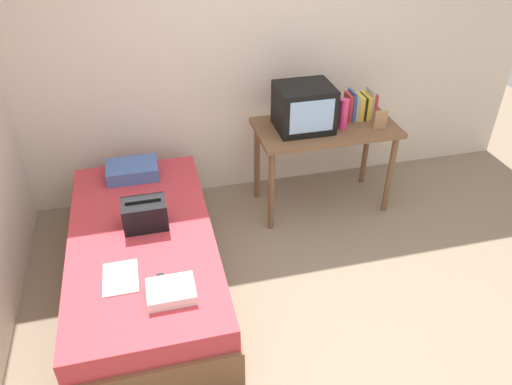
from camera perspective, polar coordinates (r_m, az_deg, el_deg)
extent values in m
plane|color=#84705B|center=(3.34, 7.51, -16.99)|extent=(8.00, 8.00, 0.00)
cube|color=beige|center=(4.20, -0.85, 16.58)|extent=(5.20, 0.10, 2.60)
cube|color=brown|center=(3.64, -12.63, -8.68)|extent=(1.00, 2.00, 0.31)
cube|color=#C63842|center=(3.48, -13.12, -5.82)|extent=(0.97, 1.94, 0.17)
cube|color=brown|center=(4.09, 8.16, 7.50)|extent=(1.16, 0.60, 0.04)
cylinder|color=brown|center=(3.94, 1.85, 0.14)|extent=(0.05, 0.05, 0.74)
cylinder|color=brown|center=(4.30, 15.35, 2.01)|extent=(0.05, 0.05, 0.74)
cylinder|color=brown|center=(4.33, 0.17, 3.64)|extent=(0.05, 0.05, 0.74)
cylinder|color=brown|center=(4.66, 12.73, 5.12)|extent=(0.05, 0.05, 0.74)
cube|color=black|center=(3.94, 5.61, 9.86)|extent=(0.44, 0.38, 0.36)
cube|color=#8CB2E0|center=(3.77, 6.56, 8.78)|extent=(0.35, 0.01, 0.26)
cylinder|color=#E53372|center=(4.01, 10.18, 9.01)|extent=(0.07, 0.07, 0.25)
cube|color=#B72D33|center=(4.17, 10.68, 9.84)|extent=(0.03, 0.14, 0.23)
cube|color=#2D5699|center=(4.18, 11.06, 9.99)|extent=(0.02, 0.15, 0.25)
cube|color=gray|center=(4.20, 11.41, 9.76)|extent=(0.04, 0.16, 0.20)
cube|color=gold|center=(4.22, 11.91, 9.80)|extent=(0.04, 0.16, 0.21)
cube|color=black|center=(4.23, 12.31, 9.79)|extent=(0.02, 0.16, 0.20)
cube|color=gold|center=(4.24, 12.68, 9.82)|extent=(0.03, 0.16, 0.20)
cube|color=gray|center=(4.25, 13.09, 10.12)|extent=(0.02, 0.15, 0.24)
cube|color=#B72D33|center=(4.26, 13.39, 9.98)|extent=(0.03, 0.16, 0.22)
cube|color=#9E754C|center=(4.09, 14.32, 8.23)|extent=(0.11, 0.02, 0.15)
cube|color=#4766AD|center=(4.03, -14.23, 2.56)|extent=(0.40, 0.29, 0.11)
cube|color=black|center=(3.44, -12.84, -2.48)|extent=(0.30, 0.20, 0.20)
cylinder|color=black|center=(3.37, -13.09, -0.92)|extent=(0.24, 0.02, 0.02)
cube|color=white|center=(3.13, -15.54, -9.55)|extent=(0.21, 0.29, 0.01)
cube|color=black|center=(3.03, -11.02, -10.35)|extent=(0.04, 0.16, 0.02)
cube|color=white|center=(2.94, -9.87, -11.31)|extent=(0.28, 0.22, 0.07)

